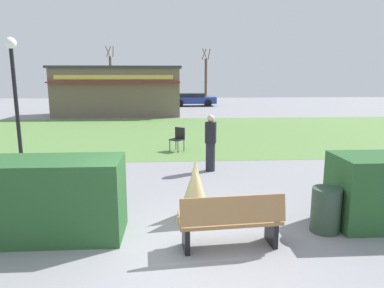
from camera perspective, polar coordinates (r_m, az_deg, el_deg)
name	(u,v)px	position (r m, az deg, el deg)	size (l,w,h in m)	color
ground_plane	(183,250)	(5.99, -1.43, -16.85)	(80.00, 80.00, 0.00)	gray
lawn_patch	(175,133)	(17.48, -2.87, 1.86)	(36.00, 12.00, 0.01)	#5B8442
park_bench	(231,221)	(5.86, 6.34, -12.38)	(1.74, 0.66, 0.95)	#9E7547
hedge_left	(55,198)	(6.61, -21.43, -8.28)	(2.33, 1.10, 1.40)	#28562B
ornamental_grass_behind_left	(195,187)	(7.11, 0.55, -7.10)	(0.57, 0.57, 1.17)	#D1BC7F
ornamental_grass_behind_right	(195,194)	(6.82, 0.44, -8.21)	(0.75, 0.75, 1.10)	#D1BC7F
lamppost_mid	(14,85)	(12.38, -27.00, 8.53)	(0.36, 0.36, 3.97)	black
trash_bin	(326,210)	(6.89, 21.00, -10.02)	(0.52, 0.52, 0.82)	#2D4233
food_kiosk	(119,91)	(25.82, -11.89, 8.50)	(8.96, 4.21, 3.46)	#6B5B4C
cafe_chair_east	(178,137)	(13.17, -2.26, 1.13)	(0.62, 0.62, 0.89)	black
person_strolling	(210,143)	(10.34, 3.04, 0.24)	(0.34, 0.34, 1.69)	#23232D
parked_car_west_slot	(138,99)	(33.11, -8.74, 7.23)	(4.30, 2.25, 1.20)	silver
parked_car_center_slot	(193,99)	(33.04, 0.15, 7.35)	(4.22, 2.10, 1.20)	navy
tree_left_bg	(206,79)	(37.82, 2.27, 10.53)	(0.91, 0.96, 5.59)	brown
tree_right_bg	(111,78)	(39.56, -13.11, 10.51)	(0.91, 0.96, 5.92)	brown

